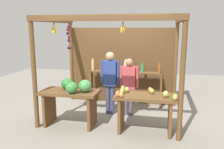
# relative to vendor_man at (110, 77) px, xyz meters

# --- Properties ---
(ground_plane) EXTENTS (12.00, 12.00, 0.00)m
(ground_plane) POSITION_rel_vendor_man_xyz_m (0.11, -0.08, -0.97)
(ground_plane) COLOR gray
(ground_plane) RESTS_ON ground
(market_stall) EXTENTS (3.20, 2.28, 2.45)m
(market_stall) POSITION_rel_vendor_man_xyz_m (0.10, 0.43, 0.46)
(market_stall) COLOR brown
(market_stall) RESTS_ON ground
(fruit_counter_left) EXTENTS (1.29, 0.68, 1.08)m
(fruit_counter_left) POSITION_rel_vendor_man_xyz_m (-0.69, -0.89, -0.26)
(fruit_counter_left) COLOR brown
(fruit_counter_left) RESTS_ON ground
(fruit_counter_right) EXTENTS (1.30, 0.64, 0.95)m
(fruit_counter_right) POSITION_rel_vendor_man_xyz_m (0.95, -0.89, -0.37)
(fruit_counter_right) COLOR brown
(fruit_counter_right) RESTS_ON ground
(bottle_shelf_unit) EXTENTS (2.05, 0.22, 1.35)m
(bottle_shelf_unit) POSITION_rel_vendor_man_xyz_m (0.27, 0.74, -0.18)
(bottle_shelf_unit) COLOR brown
(bottle_shelf_unit) RESTS_ON ground
(vendor_man) EXTENTS (0.48, 0.22, 1.62)m
(vendor_man) POSITION_rel_vendor_man_xyz_m (0.00, 0.00, 0.00)
(vendor_man) COLOR #3D4062
(vendor_man) RESTS_ON ground
(vendor_woman) EXTENTS (0.48, 0.20, 1.46)m
(vendor_woman) POSITION_rel_vendor_man_xyz_m (0.48, 0.02, -0.11)
(vendor_woman) COLOR #524A54
(vendor_woman) RESTS_ON ground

